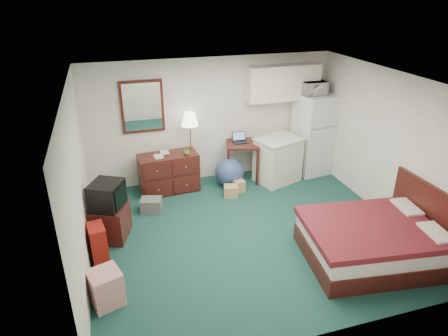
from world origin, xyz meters
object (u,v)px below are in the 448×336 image
object	(u,v)px
fridge	(313,134)
suitcase	(98,244)
dresser	(169,173)
bed	(370,242)
floor_lamp	(191,150)
tv_stand	(109,221)
kitchen_counter	(278,161)
desk	(242,161)

from	to	relation	value
fridge	suitcase	world-z (taller)	fridge
dresser	bed	bearing A→B (deg)	-54.83
floor_lamp	fridge	world-z (taller)	fridge
dresser	tv_stand	xyz separation A→B (m)	(-1.20, -1.31, -0.10)
suitcase	fridge	bearing A→B (deg)	14.07
dresser	suitcase	size ratio (longest dim) A/B	1.91
kitchen_counter	bed	bearing A→B (deg)	-104.26
bed	fridge	bearing A→B (deg)	85.26
floor_lamp	desk	world-z (taller)	floor_lamp
bed	tv_stand	distance (m)	4.04
kitchen_counter	suitcase	distance (m)	3.98
desk	fridge	world-z (taller)	fridge
kitchen_counter	tv_stand	bearing A→B (deg)	178.85
floor_lamp	tv_stand	distance (m)	2.25
dresser	floor_lamp	distance (m)	0.62
floor_lamp	kitchen_counter	xyz separation A→B (m)	(1.74, -0.32, -0.32)
floor_lamp	suitcase	world-z (taller)	floor_lamp
fridge	tv_stand	world-z (taller)	fridge
desk	kitchen_counter	distance (m)	0.73
dresser	desk	size ratio (longest dim) A/B	1.39
kitchen_counter	tv_stand	xyz separation A→B (m)	(-3.42, -1.11, -0.17)
dresser	bed	world-z (taller)	dresser
fridge	bed	distance (m)	3.17
fridge	tv_stand	distance (m)	4.55
kitchen_counter	fridge	bearing A→B (deg)	-4.96
kitchen_counter	fridge	size ratio (longest dim) A/B	0.53
floor_lamp	suitcase	distance (m)	2.78
fridge	suitcase	xyz separation A→B (m)	(-4.48, -1.93, -0.56)
fridge	suitcase	bearing A→B (deg)	-164.40
desk	bed	world-z (taller)	desk
floor_lamp	kitchen_counter	distance (m)	1.80
tv_stand	suitcase	xyz separation A→B (m)	(-0.18, -0.60, 0.01)
kitchen_counter	fridge	xyz separation A→B (m)	(0.89, 0.23, 0.41)
desk	suitcase	xyz separation A→B (m)	(-2.92, -1.98, -0.11)
desk	tv_stand	bearing A→B (deg)	-136.95
suitcase	bed	bearing A→B (deg)	-25.54
dresser	bed	xyz separation A→B (m)	(2.46, -3.03, -0.09)
floor_lamp	bed	bearing A→B (deg)	-57.73
dresser	suitcase	distance (m)	2.35
floor_lamp	fridge	xyz separation A→B (m)	(2.64, -0.09, 0.09)
floor_lamp	desk	size ratio (longest dim) A/B	1.89
floor_lamp	bed	distance (m)	3.75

